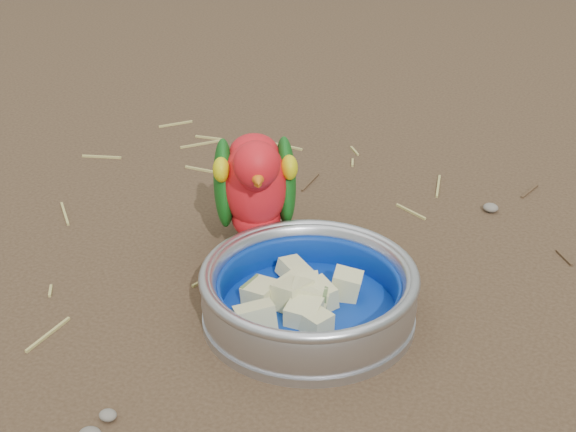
% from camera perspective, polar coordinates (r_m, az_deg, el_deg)
% --- Properties ---
extents(ground, '(60.00, 60.00, 0.00)m').
position_cam_1_polar(ground, '(0.97, 2.25, -5.65)').
color(ground, '#453221').
extents(food_bowl, '(0.23, 0.23, 0.02)m').
position_cam_1_polar(food_bowl, '(0.94, 1.34, -6.35)').
color(food_bowl, '#B2B2BA').
rests_on(food_bowl, ground).
extents(bowl_wall, '(0.23, 0.23, 0.04)m').
position_cam_1_polar(bowl_wall, '(0.92, 1.37, -4.82)').
color(bowl_wall, '#B2B2BA').
rests_on(bowl_wall, food_bowl).
extents(fruit_wedges, '(0.14, 0.14, 0.03)m').
position_cam_1_polar(fruit_wedges, '(0.93, 1.36, -5.18)').
color(fruit_wedges, beige).
rests_on(fruit_wedges, food_bowl).
extents(lory_parrot, '(0.18, 0.22, 0.16)m').
position_cam_1_polar(lory_parrot, '(1.02, -2.12, 1.37)').
color(lory_parrot, red).
rests_on(lory_parrot, ground).
extents(ground_debris, '(0.90, 0.80, 0.01)m').
position_cam_1_polar(ground_debris, '(1.00, 5.60, -4.41)').
color(ground_debris, tan).
rests_on(ground_debris, ground).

